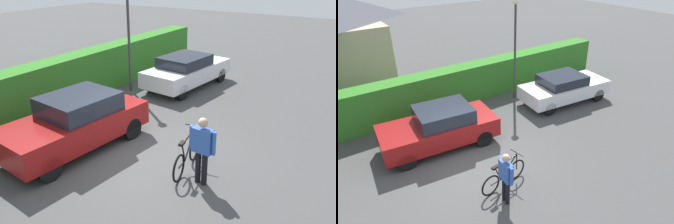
{
  "view_description": "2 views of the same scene",
  "coord_description": "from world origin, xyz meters",
  "views": [
    {
      "loc": [
        -6.27,
        -4.69,
        4.55
      ],
      "look_at": [
        0.84,
        -0.29,
        1.04
      ],
      "focal_mm": 37.26,
      "sensor_mm": 36.0,
      "label": 1
    },
    {
      "loc": [
        -3.89,
        -6.93,
        6.26
      ],
      "look_at": [
        1.41,
        0.44,
        1.34
      ],
      "focal_mm": 32.57,
      "sensor_mm": 36.0,
      "label": 2
    }
  ],
  "objects": [
    {
      "name": "parked_car_near",
      "position": [
        -0.46,
        1.77,
        0.76
      ],
      "size": [
        4.13,
        2.15,
        1.47
      ],
      "color": "maroon",
      "rests_on": "ground"
    },
    {
      "name": "hedge_row",
      "position": [
        0.0,
        4.51,
        0.83
      ],
      "size": [
        19.53,
        0.9,
        1.65
      ],
      "primitive_type": "cube",
      "color": "#317725",
      "rests_on": "ground"
    },
    {
      "name": "street_lamp",
      "position": [
        4.03,
        3.41,
        2.88
      ],
      "size": [
        0.28,
        0.28,
        4.48
      ],
      "color": "#38383D",
      "rests_on": "ground"
    },
    {
      "name": "ground_plane",
      "position": [
        0.0,
        0.0,
        0.0
      ],
      "size": [
        60.0,
        60.0,
        0.0
      ],
      "primitive_type": "plane",
      "color": "#474747"
    },
    {
      "name": "person_rider",
      "position": [
        -0.21,
        -1.81,
        0.93
      ],
      "size": [
        0.24,
        0.65,
        1.61
      ],
      "color": "black",
      "rests_on": "ground"
    },
    {
      "name": "bicycle",
      "position": [
        0.12,
        -1.27,
        0.38
      ],
      "size": [
        1.69,
        0.5,
        0.96
      ],
      "color": "black",
      "rests_on": "ground"
    },
    {
      "name": "parked_car_far",
      "position": [
        5.6,
        1.78,
        0.69
      ],
      "size": [
        4.19,
        2.11,
        1.31
      ],
      "color": "silver",
      "rests_on": "ground"
    }
  ]
}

